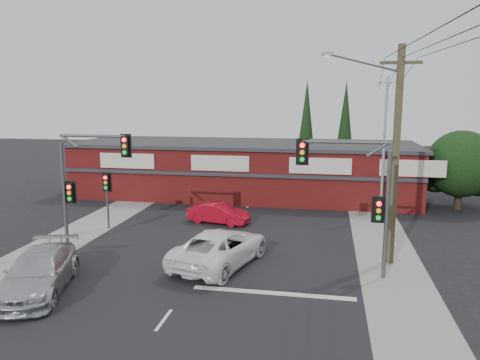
% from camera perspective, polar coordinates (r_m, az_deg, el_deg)
% --- Properties ---
extents(ground, '(120.00, 120.00, 0.00)m').
position_cam_1_polar(ground, '(21.20, -5.10, -11.30)').
color(ground, black).
rests_on(ground, ground).
extents(road_strip, '(14.00, 70.00, 0.01)m').
position_cam_1_polar(road_strip, '(25.77, -2.07, -7.33)').
color(road_strip, black).
rests_on(road_strip, ground).
extents(verge_left, '(3.00, 70.00, 0.02)m').
position_cam_1_polar(verge_left, '(28.79, -18.91, -6.00)').
color(verge_left, gray).
rests_on(verge_left, ground).
extents(verge_right, '(3.00, 70.00, 0.02)m').
position_cam_1_polar(verge_right, '(25.37, 17.20, -8.06)').
color(verge_right, gray).
rests_on(verge_right, ground).
extents(stop_line, '(6.50, 0.35, 0.01)m').
position_cam_1_polar(stop_line, '(19.20, 4.04, -13.58)').
color(stop_line, silver).
rests_on(stop_line, ground).
extents(white_suv, '(4.24, 6.48, 1.66)m').
position_cam_1_polar(white_suv, '(21.95, -2.42, -8.20)').
color(white_suv, white).
rests_on(white_suv, ground).
extents(silver_suv, '(3.72, 5.97, 1.61)m').
position_cam_1_polar(silver_suv, '(20.66, -23.35, -10.31)').
color(silver_suv, '#B0B3B6').
rests_on(silver_suv, ground).
extents(red_sedan, '(4.00, 2.06, 1.26)m').
position_cam_1_polar(red_sedan, '(29.01, -2.61, -4.07)').
color(red_sedan, '#B50B1D').
rests_on(red_sedan, ground).
extents(lane_dashes, '(0.12, 37.66, 0.01)m').
position_cam_1_polar(lane_dashes, '(21.22, -5.08, -11.23)').
color(lane_dashes, silver).
rests_on(lane_dashes, ground).
extents(shop_building, '(27.30, 8.40, 4.22)m').
position_cam_1_polar(shop_building, '(36.96, 0.48, 1.39)').
color(shop_building, '#470E0E').
rests_on(shop_building, ground).
extents(tree_cluster, '(5.90, 5.10, 5.50)m').
position_cam_1_polar(tree_cluster, '(35.96, 25.43, 1.40)').
color(tree_cluster, '#2D2116').
rests_on(tree_cluster, ground).
extents(conifer_near, '(1.80, 1.80, 9.25)m').
position_cam_1_polar(conifer_near, '(43.08, 8.10, 7.00)').
color(conifer_near, '#2D2116').
rests_on(conifer_near, ground).
extents(conifer_far, '(1.80, 1.80, 9.25)m').
position_cam_1_polar(conifer_far, '(45.06, 12.70, 6.99)').
color(conifer_far, '#2D2116').
rests_on(conifer_far, ground).
extents(traffic_mast_left, '(3.77, 0.27, 5.97)m').
position_cam_1_polar(traffic_mast_left, '(24.40, -18.63, 0.63)').
color(traffic_mast_left, '#47494C').
rests_on(traffic_mast_left, ground).
extents(traffic_mast_right, '(3.96, 0.27, 5.97)m').
position_cam_1_polar(traffic_mast_right, '(20.38, 14.44, -0.89)').
color(traffic_mast_right, '#47494C').
rests_on(traffic_mast_right, ground).
extents(pedestal_signal, '(0.55, 0.27, 3.38)m').
position_cam_1_polar(pedestal_signal, '(28.50, -15.92, -1.04)').
color(pedestal_signal, '#47494C').
rests_on(pedestal_signal, ground).
extents(utility_pole, '(4.38, 0.59, 10.00)m').
position_cam_1_polar(utility_pole, '(22.28, 18.14, 3.61)').
color(utility_pole, '#4C452B').
rests_on(utility_pole, ground).
extents(steel_pole, '(1.20, 0.16, 9.00)m').
position_cam_1_polar(steel_pole, '(31.33, 17.15, 4.12)').
color(steel_pole, gray).
rests_on(steel_pole, ground).
extents(power_lines, '(2.01, 29.00, 1.22)m').
position_cam_1_polar(power_lines, '(16.84, 21.64, 13.92)').
color(power_lines, black).
rests_on(power_lines, ground).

